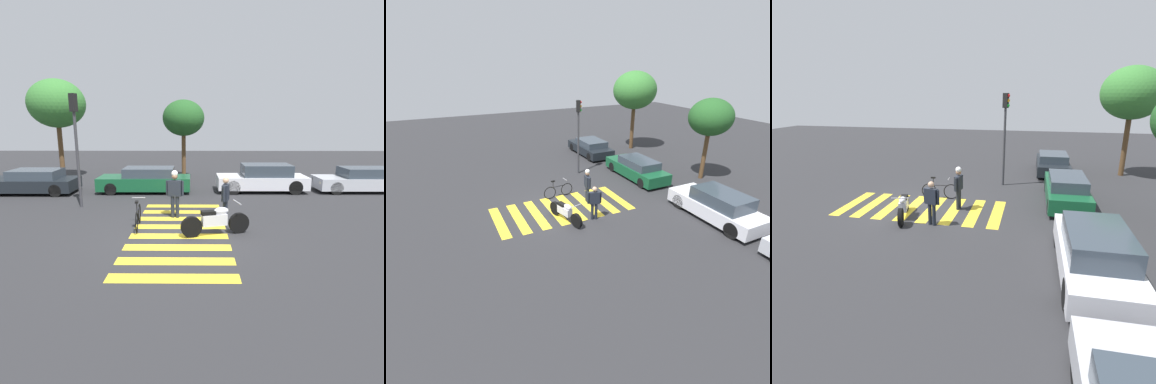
# 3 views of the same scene
# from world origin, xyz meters

# --- Properties ---
(ground_plane) EXTENTS (60.00, 60.00, 0.00)m
(ground_plane) POSITION_xyz_m (0.00, 0.00, 0.00)
(ground_plane) COLOR #2B2B2D
(police_motorcycle) EXTENTS (2.22, 0.84, 1.05)m
(police_motorcycle) POSITION_xyz_m (1.16, -0.33, 0.47)
(police_motorcycle) COLOR black
(police_motorcycle) RESTS_ON ground_plane
(leaning_bicycle) EXTENTS (0.46, 1.71, 1.01)m
(leaning_bicycle) POSITION_xyz_m (-1.42, 0.37, 0.38)
(leaning_bicycle) COLOR black
(leaning_bicycle) RESTS_ON ground_plane
(officer_on_foot) EXTENTS (0.33, 0.64, 1.65)m
(officer_on_foot) POSITION_xyz_m (1.59, 0.95, 0.93)
(officer_on_foot) COLOR #1E232D
(officer_on_foot) RESTS_ON ground_plane
(officer_by_motorcycle) EXTENTS (0.67, 0.27, 1.80)m
(officer_by_motorcycle) POSITION_xyz_m (-0.24, 1.52, 1.05)
(officer_by_motorcycle) COLOR #1E232D
(officer_by_motorcycle) RESTS_ON ground_plane
(crosswalk_stripes) EXTENTS (3.10, 6.75, 0.01)m
(crosswalk_stripes) POSITION_xyz_m (0.00, 0.00, 0.00)
(crosswalk_stripes) COLOR yellow
(crosswalk_stripes) RESTS_ON ground_plane
(car_black_suv) EXTENTS (4.36, 1.84, 1.21)m
(car_black_suv) POSITION_xyz_m (-7.66, 5.61, 0.59)
(car_black_suv) COLOR black
(car_black_suv) RESTS_ON ground_plane
(car_green_compact) EXTENTS (4.67, 1.69, 1.27)m
(car_green_compact) POSITION_xyz_m (-2.01, 5.92, 0.62)
(car_green_compact) COLOR black
(car_green_compact) RESTS_ON ground_plane
(car_white_van) EXTENTS (4.56, 1.74, 1.42)m
(car_white_van) POSITION_xyz_m (4.02, 6.11, 0.68)
(car_white_van) COLOR black
(car_white_van) RESTS_ON ground_plane
(car_silver_sedan) EXTENTS (4.67, 1.68, 1.26)m
(car_silver_sedan) POSITION_xyz_m (9.18, 6.10, 0.61)
(car_silver_sedan) COLOR black
(car_silver_sedan) RESTS_ON ground_plane
(traffic_light_pole) EXTENTS (0.30, 0.35, 4.63)m
(traffic_light_pole) POSITION_xyz_m (-4.31, 2.97, 3.08)
(traffic_light_pole) COLOR #38383D
(traffic_light_pole) RESTS_ON ground_plane
(street_tree_near) EXTENTS (3.36, 3.36, 6.06)m
(street_tree_near) POSITION_xyz_m (-7.83, 9.54, 4.61)
(street_tree_near) COLOR brown
(street_tree_near) RESTS_ON ground_plane
(street_tree_mid) EXTENTS (2.53, 2.53, 4.87)m
(street_tree_mid) POSITION_xyz_m (-0.18, 9.54, 3.76)
(street_tree_mid) COLOR brown
(street_tree_mid) RESTS_ON ground_plane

